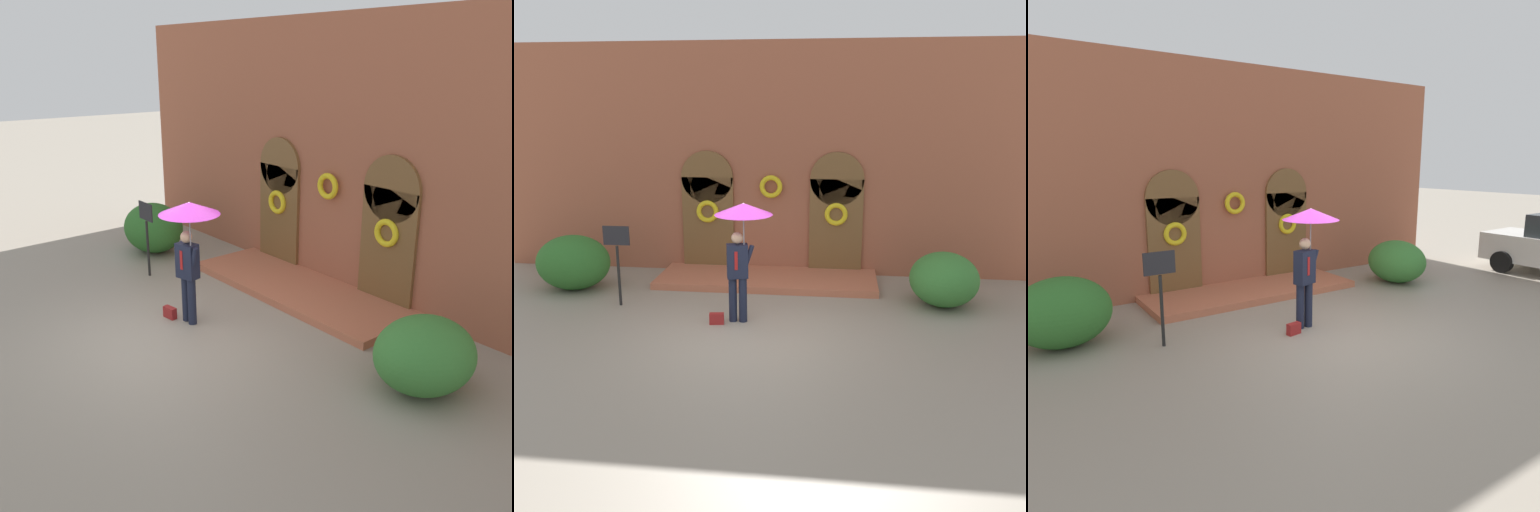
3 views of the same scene
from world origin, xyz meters
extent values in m
plane|color=gray|center=(0.00, 0.00, 0.00)|extent=(80.00, 80.00, 0.00)
cube|color=#9E563D|center=(0.00, 4.20, 2.80)|extent=(14.00, 0.50, 5.60)
cube|color=brown|center=(-1.60, 3.91, 1.20)|extent=(1.30, 0.08, 2.40)
cylinder|color=brown|center=(-1.60, 3.91, 2.40)|extent=(1.30, 0.08, 1.30)
cube|color=brown|center=(1.60, 3.91, 1.20)|extent=(1.30, 0.08, 2.40)
cylinder|color=brown|center=(1.60, 3.91, 2.40)|extent=(1.30, 0.08, 1.30)
torus|color=yellow|center=(-1.60, 3.84, 1.55)|extent=(0.56, 0.12, 0.56)
torus|color=yellow|center=(1.60, 3.84, 1.55)|extent=(0.56, 0.12, 0.56)
torus|color=yellow|center=(0.00, 3.84, 2.20)|extent=(0.56, 0.12, 0.56)
cube|color=#B56346|center=(0.00, 3.05, 0.08)|extent=(5.20, 1.80, 0.16)
cylinder|color=#191E33|center=(-0.35, 0.48, 0.45)|extent=(0.16, 0.16, 0.90)
cylinder|color=#191E33|center=(-0.15, 0.48, 0.45)|extent=(0.16, 0.16, 0.90)
cube|color=#191E33|center=(-0.25, 0.48, 1.23)|extent=(0.45, 0.33, 0.66)
cube|color=#A51919|center=(-0.25, 0.35, 1.27)|extent=(0.06, 0.02, 0.36)
sphere|color=tan|center=(-0.25, 0.48, 1.69)|extent=(0.22, 0.22, 0.22)
cylinder|color=#191E33|center=(-0.03, 0.48, 1.33)|extent=(0.22, 0.09, 0.46)
cylinder|color=gray|center=(-0.11, 0.48, 1.65)|extent=(0.02, 0.02, 0.98)
cone|color=#992893|center=(-0.11, 0.48, 2.25)|extent=(1.10, 1.10, 0.22)
cone|color=white|center=(-0.11, 0.48, 2.27)|extent=(0.61, 0.61, 0.20)
cube|color=maroon|center=(-0.63, 0.28, 0.11)|extent=(0.29, 0.16, 0.22)
cylinder|color=black|center=(-2.90, 1.09, 0.65)|extent=(0.06, 0.06, 1.30)
cube|color=#232328|center=(-2.90, 1.09, 1.52)|extent=(0.56, 0.03, 0.40)
ellipsoid|color=#2D6B28|center=(-4.37, 2.06, 0.63)|extent=(1.68, 1.43, 1.26)
ellipsoid|color=#387A33|center=(3.92, 1.95, 0.57)|extent=(1.43, 1.64, 1.14)
camera|label=1|loc=(8.17, -4.75, 4.75)|focal=40.00mm
camera|label=2|loc=(1.65, -9.92, 4.14)|focal=40.00mm
camera|label=3|loc=(-5.30, -6.49, 3.24)|focal=32.00mm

